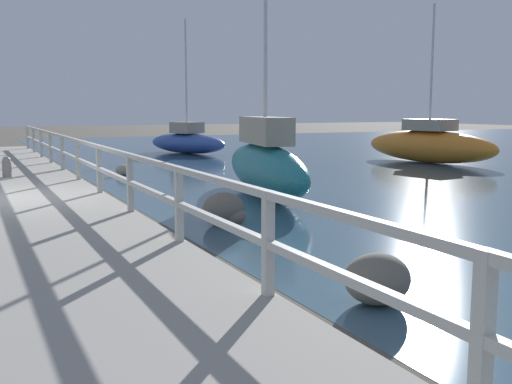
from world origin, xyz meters
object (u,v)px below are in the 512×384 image
mooring_bollard (7,167)px  sailboat_orange (429,145)px  sailboat_blue (187,141)px  sailboat_teal (265,164)px

mooring_bollard → sailboat_orange: bearing=1.3°
sailboat_orange → sailboat_blue: (-6.70, 8.45, -0.13)m
sailboat_blue → sailboat_teal: bearing=-123.6°
sailboat_orange → sailboat_blue: bearing=120.3°
sailboat_blue → sailboat_teal: sailboat_blue is taller
mooring_bollard → sailboat_teal: sailboat_teal is taller
mooring_bollard → sailboat_teal: 7.12m
sailboat_orange → sailboat_blue: 10.79m
sailboat_orange → sailboat_teal: sailboat_orange is taller
mooring_bollard → sailboat_blue: (8.19, 8.79, 0.05)m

